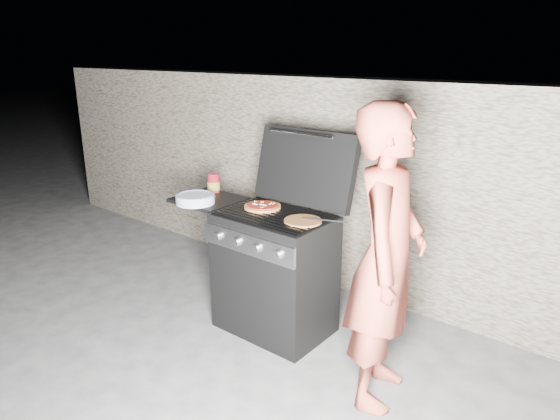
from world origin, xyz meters
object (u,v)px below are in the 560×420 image
Objects in this scene: pizza_topped at (263,206)px; sauce_jar at (214,183)px; gas_grill at (249,264)px; person at (386,260)px.

pizza_topped is 0.63m from sauce_jar.
person is at bearing -8.35° from gas_grill.
sauce_jar reaches higher than pizza_topped.
sauce_jar is (-0.62, 0.10, 0.05)m from pizza_topped.
sauce_jar is at bearing 170.48° from pizza_topped.
sauce_jar is 0.09× the size of person.
pizza_topped reaches higher than gas_grill.
gas_grill is 0.76× the size of person.
pizza_topped is at bearing 28.66° from gas_grill.
pizza_topped is 1.15m from person.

